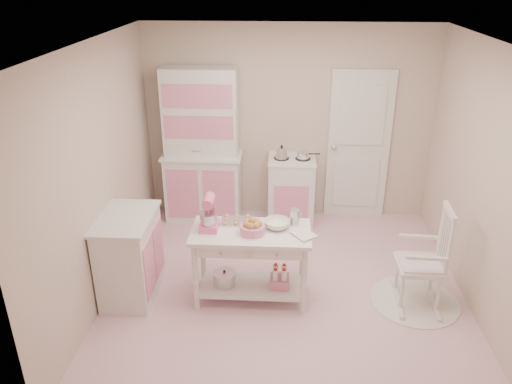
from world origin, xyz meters
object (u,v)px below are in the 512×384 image
rocking_chair (421,256)px  bread_basket (252,229)px  hutch (202,147)px  base_cabinet (130,256)px  work_table (251,265)px  stand_mixer (209,214)px  stove (291,190)px

rocking_chair → bread_basket: size_ratio=4.40×
hutch → bread_basket: size_ratio=8.32×
base_cabinet → work_table: bearing=0.1°
rocking_chair → stand_mixer: (-2.14, 0.00, 0.42)m
work_table → bread_basket: bread_basket is taller
hutch → rocking_chair: size_ratio=1.89×
stove → rocking_chair: 2.18m
hutch → base_cabinet: hutch is taller
hutch → rocking_chair: (2.50, -1.80, -0.49)m
base_cabinet → stand_mixer: 0.99m
work_table → hutch: bearing=113.1°
base_cabinet → rocking_chair: (2.99, 0.02, 0.09)m
rocking_chair → stove: bearing=129.7°
base_cabinet → work_table: (1.27, 0.00, -0.06)m
hutch → stove: hutch is taller
stand_mixer → bread_basket: (0.44, -0.07, -0.12)m
base_cabinet → bread_basket: 1.34m
base_cabinet → bread_basket: bearing=-2.1°
base_cabinet → work_table: size_ratio=0.77×
stove → stand_mixer: 2.01m
hutch → base_cabinet: (-0.49, -1.82, -0.58)m
hutch → bread_basket: bearing=-67.0°
hutch → stove: 1.33m
stove → work_table: 1.82m
work_table → stand_mixer: (-0.42, 0.02, 0.57)m
rocking_chair → work_table: rocking_chair is taller
stove → stand_mixer: stand_mixer is taller
stove → rocking_chair: size_ratio=0.84×
base_cabinet → bread_basket: base_cabinet is taller
bread_basket → hutch: bearing=113.0°
bread_basket → stove: bearing=77.5°
bread_basket → base_cabinet: bearing=177.9°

